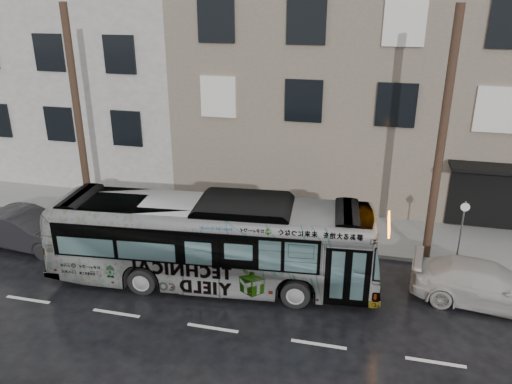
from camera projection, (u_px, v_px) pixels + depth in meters
ground at (235, 285)px, 17.29m from camera, size 120.00×120.00×0.00m
sidewalk at (266, 224)px, 21.70m from camera, size 90.00×3.60×0.15m
building_taupe at (395, 76)px, 25.67m from camera, size 20.00×12.00×11.00m
building_grey at (19, 19)px, 31.18m from camera, size 26.00×15.00×16.00m
utility_pole_front at (441, 142)px, 17.14m from camera, size 0.30×0.30×9.00m
utility_pole_rear at (78, 120)px, 20.23m from camera, size 0.30×0.30×9.00m
sign_post at (461, 232)px, 18.11m from camera, size 0.06×0.06×2.40m
bus at (212, 241)px, 16.96m from camera, size 11.38×3.59×3.12m
white_sedan at (487, 285)px, 16.03m from camera, size 4.89×2.42×1.36m
dark_sedan at (26, 229)px, 19.69m from camera, size 4.72×2.03×1.51m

